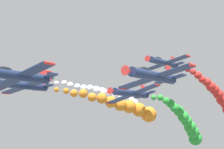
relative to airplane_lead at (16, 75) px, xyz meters
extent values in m
cylinder|color=navy|center=(-0.01, -0.18, -0.03)|extent=(1.34, 9.00, 1.34)
cube|color=navy|center=(-0.03, -0.58, -0.13)|extent=(8.96, 1.90, 2.46)
cylinder|color=red|center=(-4.49, -0.58, 1.01)|extent=(0.44, 1.40, 0.44)
cube|color=navy|center=(0.00, -4.18, 0.02)|extent=(3.73, 1.20, 1.12)
cube|color=red|center=(0.23, -4.28, 0.91)|extent=(0.53, 1.10, 1.58)
ellipsoid|color=black|center=(0.12, 1.62, 0.45)|extent=(0.95, 2.20, 0.88)
cylinder|color=navy|center=(-12.08, -9.46, -0.02)|extent=(1.31, 9.00, 1.31)
cone|color=red|center=(-12.08, -4.36, -0.02)|extent=(1.24, 1.20, 1.24)
cube|color=navy|center=(-12.11, -9.86, -0.12)|extent=(9.03, 1.90, 2.13)
cylinder|color=red|center=(-16.60, -9.86, 0.86)|extent=(0.43, 1.40, 0.43)
cylinder|color=red|center=(-7.61, -9.86, -1.10)|extent=(0.43, 1.40, 0.43)
cube|color=navy|center=(-12.07, -13.46, 0.03)|extent=(3.75, 1.20, 0.98)
cube|color=red|center=(-11.88, -13.56, 0.92)|extent=(0.48, 1.10, 1.59)
ellipsoid|color=black|center=(-11.98, -7.66, 0.46)|extent=(0.93, 2.20, 0.85)
cylinder|color=navy|center=(11.27, -11.00, 0.44)|extent=(1.27, 9.00, 1.27)
cube|color=navy|center=(11.26, -11.40, 0.34)|extent=(9.10, 1.90, 1.71)
cylinder|color=red|center=(6.72, -11.40, 1.10)|extent=(0.41, 1.40, 0.41)
cylinder|color=red|center=(15.79, -11.40, -0.43)|extent=(0.41, 1.40, 0.41)
cube|color=navy|center=(11.28, -15.00, 0.49)|extent=(3.78, 1.20, 0.81)
cube|color=red|center=(11.43, -15.10, 1.39)|extent=(0.40, 1.10, 1.60)
ellipsoid|color=black|center=(11.36, -9.20, 0.93)|extent=(0.91, 2.20, 0.82)
sphere|color=orange|center=(11.27, -18.00, 0.31)|extent=(0.82, 0.82, 0.82)
sphere|color=orange|center=(10.96, -19.99, 0.26)|extent=(1.02, 1.02, 1.02)
sphere|color=orange|center=(10.97, -21.99, 0.00)|extent=(1.34, 1.34, 1.34)
sphere|color=orange|center=(10.57, -23.98, 0.07)|extent=(1.59, 1.59, 1.59)
sphere|color=orange|center=(10.20, -25.98, -0.49)|extent=(1.61, 1.61, 1.61)
sphere|color=orange|center=(9.57, -27.97, -0.58)|extent=(1.95, 1.95, 1.95)
sphere|color=orange|center=(9.00, -29.97, -1.18)|extent=(2.17, 2.17, 2.17)
sphere|color=orange|center=(8.24, -31.96, -1.64)|extent=(2.33, 2.33, 2.33)
sphere|color=orange|center=(7.57, -33.96, -1.90)|extent=(2.54, 2.54, 2.54)
sphere|color=orange|center=(6.67, -35.95, -2.47)|extent=(2.66, 2.66, 2.66)
sphere|color=orange|center=(5.69, -37.95, -3.32)|extent=(3.05, 3.05, 3.05)
cylinder|color=navy|center=(-0.09, -23.08, -0.49)|extent=(1.36, 9.00, 1.36)
cone|color=red|center=(-0.09, -17.98, -0.49)|extent=(1.29, 1.20, 1.29)
cube|color=navy|center=(-0.11, -23.48, -0.59)|extent=(8.91, 1.90, 2.65)
cylinder|color=red|center=(-4.54, -23.48, 0.65)|extent=(0.44, 1.40, 0.44)
cylinder|color=red|center=(4.32, -23.48, -1.83)|extent=(0.44, 1.40, 0.44)
cube|color=navy|center=(-0.07, -27.08, -0.45)|extent=(3.71, 1.20, 1.20)
cube|color=red|center=(0.17, -27.18, 0.44)|extent=(0.57, 1.10, 1.58)
ellipsoid|color=black|center=(0.05, -21.28, -0.02)|extent=(0.96, 2.20, 0.89)
sphere|color=green|center=(0.03, -30.21, -0.72)|extent=(0.92, 0.92, 0.92)
sphere|color=green|center=(-0.07, -32.34, -0.62)|extent=(1.14, 1.14, 1.14)
sphere|color=green|center=(-0.07, -34.47, -1.08)|extent=(1.31, 1.31, 1.31)
sphere|color=green|center=(0.22, -36.60, -1.43)|extent=(1.61, 1.61, 1.61)
sphere|color=green|center=(0.47, -38.73, -2.14)|extent=(1.73, 1.73, 1.73)
sphere|color=green|center=(0.66, -40.86, -2.70)|extent=(2.04, 2.04, 2.04)
sphere|color=green|center=(0.82, -42.99, -3.72)|extent=(2.23, 2.23, 2.23)
sphere|color=green|center=(1.12, -45.12, -4.54)|extent=(2.24, 2.24, 2.24)
sphere|color=green|center=(1.42, -47.25, -5.72)|extent=(2.54, 2.54, 2.54)
sphere|color=green|center=(1.77, -49.38, -6.84)|extent=(2.63, 2.63, 2.63)
sphere|color=green|center=(2.26, -51.51, -8.22)|extent=(2.91, 2.91, 2.91)
cylinder|color=navy|center=(22.36, -22.29, 3.19)|extent=(1.37, 9.00, 1.37)
cone|color=red|center=(22.36, -17.19, 3.19)|extent=(1.30, 1.20, 1.30)
cube|color=navy|center=(22.33, -22.69, 3.10)|extent=(8.87, 1.90, 2.80)
cylinder|color=red|center=(17.93, -22.69, 4.41)|extent=(0.45, 1.40, 0.45)
cylinder|color=red|center=(26.74, -22.69, 1.79)|extent=(0.45, 1.40, 0.45)
cube|color=navy|center=(22.38, -26.29, 3.24)|extent=(3.69, 1.20, 1.26)
cube|color=red|center=(22.64, -26.39, 4.12)|extent=(0.59, 1.10, 1.57)
ellipsoid|color=black|center=(22.50, -20.49, 3.67)|extent=(0.97, 2.20, 0.90)
sphere|color=white|center=(22.39, -29.44, 3.08)|extent=(1.02, 1.02, 1.02)
sphere|color=white|center=(22.25, -31.59, 3.27)|extent=(1.25, 1.25, 1.25)
sphere|color=white|center=(22.46, -33.74, 3.03)|extent=(1.46, 1.46, 1.46)
sphere|color=white|center=(22.38, -35.89, 2.87)|extent=(1.44, 1.44, 1.44)
sphere|color=white|center=(22.42, -38.04, 2.71)|extent=(1.65, 1.65, 1.65)
sphere|color=white|center=(22.35, -40.19, 2.79)|extent=(1.80, 1.80, 1.80)
sphere|color=white|center=(22.27, -42.34, 2.52)|extent=(2.11, 2.11, 2.11)
sphere|color=white|center=(22.20, -44.49, 2.16)|extent=(2.44, 2.44, 2.44)
sphere|color=white|center=(22.29, -46.64, 1.91)|extent=(2.41, 2.41, 2.41)
sphere|color=white|center=(22.34, -48.79, 1.71)|extent=(2.84, 2.84, 2.84)
sphere|color=white|center=(22.37, -50.94, 1.40)|extent=(2.98, 2.98, 2.98)
sphere|color=white|center=(22.30, -53.09, 1.11)|extent=(3.25, 3.25, 3.25)
sphere|color=white|center=(22.38, -55.24, 0.62)|extent=(3.42, 3.42, 3.42)
sphere|color=white|center=(22.46, -57.39, 0.25)|extent=(3.54, 3.54, 3.54)
cylinder|color=navy|center=(-0.40, -33.23, 5.66)|extent=(1.31, 9.00, 1.31)
cone|color=red|center=(-0.40, -28.13, 5.66)|extent=(1.24, 1.20, 1.24)
cube|color=navy|center=(-0.42, -33.63, 5.56)|extent=(9.03, 1.90, 2.13)
cylinder|color=red|center=(-4.92, -33.63, 6.54)|extent=(0.43, 1.40, 0.43)
cylinder|color=red|center=(4.07, -33.63, 4.58)|extent=(0.43, 1.40, 0.43)
cube|color=navy|center=(-0.39, -37.23, 5.71)|extent=(3.75, 1.20, 0.98)
cube|color=red|center=(-0.20, -37.33, 6.60)|extent=(0.48, 1.10, 1.59)
ellipsoid|color=black|center=(-0.30, -31.43, 6.14)|extent=(0.93, 2.20, 0.85)
sphere|color=red|center=(-0.40, -40.59, 5.59)|extent=(0.87, 0.87, 0.87)
sphere|color=red|center=(-0.45, -42.96, 5.62)|extent=(1.15, 1.15, 1.15)
sphere|color=red|center=(-0.44, -45.32, 5.38)|extent=(1.26, 1.26, 1.26)
sphere|color=red|center=(-0.45, -47.68, 4.92)|extent=(1.60, 1.60, 1.60)
sphere|color=red|center=(-0.31, -50.04, 4.29)|extent=(1.61, 1.61, 1.61)
sphere|color=red|center=(-0.36, -52.40, 3.92)|extent=(1.88, 1.88, 1.88)
sphere|color=red|center=(-0.26, -54.77, 3.16)|extent=(2.22, 2.22, 2.22)
sphere|color=red|center=(-0.14, -57.13, 2.65)|extent=(2.28, 2.28, 2.28)
sphere|color=red|center=(-0.10, -59.49, 1.79)|extent=(2.42, 2.42, 2.42)
sphere|color=red|center=(0.00, -61.85, 0.66)|extent=(2.65, 2.65, 2.65)
camera|label=1|loc=(-34.72, 29.42, -5.68)|focal=64.31mm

